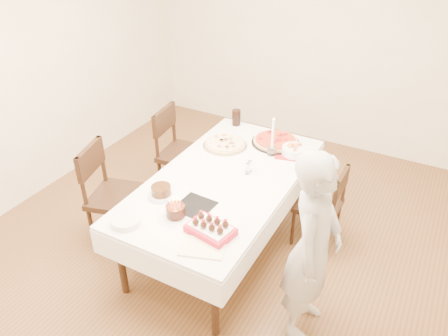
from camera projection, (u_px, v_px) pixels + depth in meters
The scene contains 22 objects.
floor at pixel (222, 244), 4.22m from camera, with size 5.00×5.00×0.00m, color brown.
wall_back at pixel (320, 40), 5.36m from camera, with size 4.50×0.04×2.70m, color #F0E5CA.
wall_left at pixel (27, 71), 4.42m from camera, with size 0.04×5.00×2.70m, color #F0E5CA.
dining_table at pixel (224, 212), 4.04m from camera, with size 1.14×2.14×0.75m, color white.
chair_right_savory at pixel (318, 205), 4.06m from camera, with size 0.43×0.43×0.83m, color black, non-canonical shape.
chair_left_savory at pixel (184, 154), 4.68m from camera, with size 0.52×0.52×1.01m, color black, non-canonical shape.
chair_left_dessert at pixel (118, 197), 4.01m from camera, with size 0.52×0.52×1.02m, color black, non-canonical shape.
person at pixel (313, 249), 3.04m from camera, with size 0.57×0.37×1.55m, color beige.
pizza_white at pixel (225, 144), 4.32m from camera, with size 0.44×0.44×0.04m, color beige.
pizza_pepperoni at pixel (275, 141), 4.37m from camera, with size 0.48×0.48×0.04m, color red.
red_placemat at pixel (290, 154), 4.20m from camera, with size 0.28×0.28×0.01m, color #B21E1E.
pasta_bowl at pixel (294, 151), 4.16m from camera, with size 0.23×0.23×0.07m, color white.
taper_candle at pixel (273, 136), 4.08m from camera, with size 0.09×0.09×0.40m, color white.
shaker_pair at pixel (248, 169), 3.87m from camera, with size 0.09×0.09×0.11m, color white, non-canonical shape.
cola_glass at pixel (236, 118), 4.68m from camera, with size 0.09×0.09×0.17m, color black.
layer_cake at pixel (161, 191), 3.60m from camera, with size 0.21×0.21×0.09m, color #39210E.
cake_board at pixel (195, 206), 3.50m from camera, with size 0.28×0.28×0.01m, color black.
birthday_cake at pixel (175, 207), 3.35m from camera, with size 0.15×0.15×0.15m, color #3A1C0F.
strawberry_box at pixel (211, 229), 3.20m from camera, with size 0.34×0.23×0.08m, color red, non-canonical shape.
box_lid at pixel (202, 248), 3.08m from camera, with size 0.32×0.21×0.03m, color beige.
plate_stack at pixel (126, 221), 3.31m from camera, with size 0.23×0.23×0.05m, color white.
china_plate at pixel (160, 197), 3.59m from camera, with size 0.20×0.20×0.01m, color white.
Camera 1 is at (1.54, -2.78, 2.88)m, focal length 35.00 mm.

